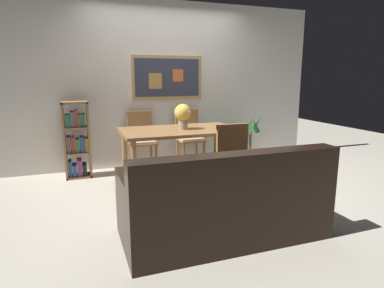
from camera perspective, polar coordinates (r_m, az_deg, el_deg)
The scene contains 11 objects.
ground_plane at distance 4.31m, azimuth 0.60°, elevation -7.73°, with size 12.00×12.00×0.00m, color beige.
wall_back_with_painting at distance 5.42m, azimuth -4.64°, elevation 10.24°, with size 5.20×0.14×2.60m.
dining_table at distance 4.45m, azimuth -2.07°, elevation 1.48°, with size 1.57×0.94×0.73m.
dining_chair_far_right at distance 5.31m, azimuth -0.58°, elevation 1.94°, with size 0.40×0.41×0.91m.
dining_chair_near_right at distance 3.86m, azimuth 6.29°, elevation -1.81°, with size 0.40×0.41×0.91m.
dining_chair_far_left at distance 5.12m, azimuth -8.83°, elevation 1.45°, with size 0.40×0.41×0.91m.
leather_couch at distance 2.98m, azimuth 5.67°, elevation -10.46°, with size 1.80×0.84×0.84m.
bookshelf at distance 4.95m, azimuth -19.41°, elevation 0.36°, with size 0.36×0.28×1.09m.
potted_ivy at distance 5.64m, azimuth 7.38°, elevation -0.50°, with size 0.30×0.31×0.50m.
potted_palm at distance 5.37m, azimuth 10.10°, elevation 0.25°, with size 0.37×0.35×0.84m.
flower_vase at distance 4.39m, azimuth -1.58°, elevation 5.21°, with size 0.24×0.22×0.34m.
Camera 1 is at (-1.41, -3.82, 1.43)m, focal length 30.64 mm.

